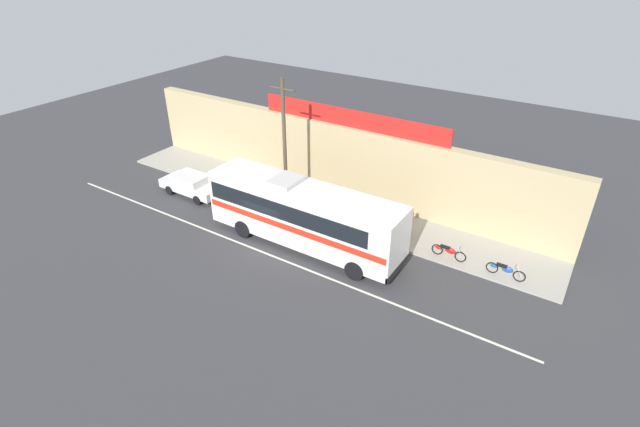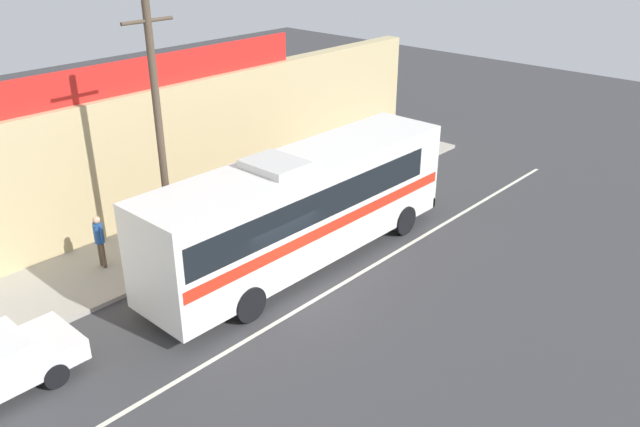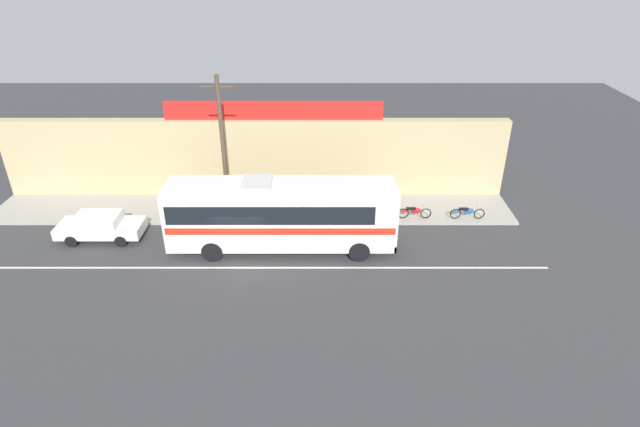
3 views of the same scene
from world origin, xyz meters
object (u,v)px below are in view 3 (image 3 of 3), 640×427
at_px(motorcycle_blue, 361,213).
at_px(pedestrian_near_shop, 209,191).
at_px(utility_pole, 226,150).
at_px(motorcycle_orange, 416,212).
at_px(pedestrian_by_curb, 367,194).
at_px(motorcycle_red, 469,212).
at_px(parked_car, 103,225).
at_px(intercity_bus, 282,212).

relative_size(motorcycle_blue, pedestrian_near_shop, 1.12).
bearing_deg(utility_pole, pedestrian_near_shop, 133.59).
height_order(motorcycle_orange, pedestrian_by_curb, pedestrian_by_curb).
bearing_deg(pedestrian_near_shop, motorcycle_red, -5.43).
bearing_deg(parked_car, motorcycle_orange, 6.52).
distance_m(motorcycle_red, motorcycle_orange, 2.95).
bearing_deg(motorcycle_orange, motorcycle_red, -0.96).
height_order(intercity_bus, motorcycle_red, intercity_bus).
distance_m(utility_pole, motorcycle_blue, 8.14).
bearing_deg(motorcycle_red, pedestrian_by_curb, 168.10).
relative_size(parked_car, pedestrian_by_curb, 2.67).
bearing_deg(pedestrian_by_curb, intercity_bus, -138.56).
height_order(intercity_bus, motorcycle_blue, intercity_bus).
bearing_deg(pedestrian_near_shop, utility_pole, -46.41).
distance_m(motorcycle_orange, pedestrian_by_curb, 2.97).
distance_m(motorcycle_orange, pedestrian_near_shop, 11.96).
height_order(pedestrian_near_shop, pedestrian_by_curb, pedestrian_near_shop).
xyz_separation_m(motorcycle_red, pedestrian_near_shop, (-14.82, 1.41, 0.59)).
bearing_deg(pedestrian_near_shop, motorcycle_orange, -6.53).
distance_m(intercity_bus, pedestrian_by_curb, 6.20).
xyz_separation_m(motorcycle_red, pedestrian_by_curb, (-5.65, 1.19, 0.53)).
xyz_separation_m(utility_pole, motorcycle_orange, (10.34, 0.24, -3.77)).
xyz_separation_m(parked_car, motorcycle_orange, (16.87, 1.93, -0.17)).
height_order(intercity_bus, parked_car, intercity_bus).
bearing_deg(intercity_bus, pedestrian_near_shop, 137.07).
height_order(motorcycle_blue, pedestrian_near_shop, pedestrian_near_shop).
bearing_deg(motorcycle_blue, utility_pole, -179.07).
bearing_deg(parked_car, utility_pole, 14.45).
bearing_deg(motorcycle_blue, pedestrian_near_shop, 170.34).
xyz_separation_m(intercity_bus, motorcycle_blue, (4.15, 2.78, -1.50)).
bearing_deg(pedestrian_near_shop, intercity_bus, -42.93).
distance_m(parked_car, motorcycle_orange, 16.98).
xyz_separation_m(intercity_bus, pedestrian_near_shop, (-4.59, 4.27, -0.91)).
xyz_separation_m(parked_car, motorcycle_blue, (13.75, 1.80, -0.17)).
height_order(parked_car, motorcycle_blue, parked_car).
bearing_deg(intercity_bus, motorcycle_blue, 33.80).
relative_size(parked_car, utility_pole, 0.54).
relative_size(motorcycle_red, pedestrian_by_curb, 1.18).
relative_size(utility_pole, pedestrian_by_curb, 4.91).
bearing_deg(motorcycle_red, parked_car, -174.59).
distance_m(motorcycle_red, pedestrian_by_curb, 5.80).
height_order(intercity_bus, utility_pole, utility_pole).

